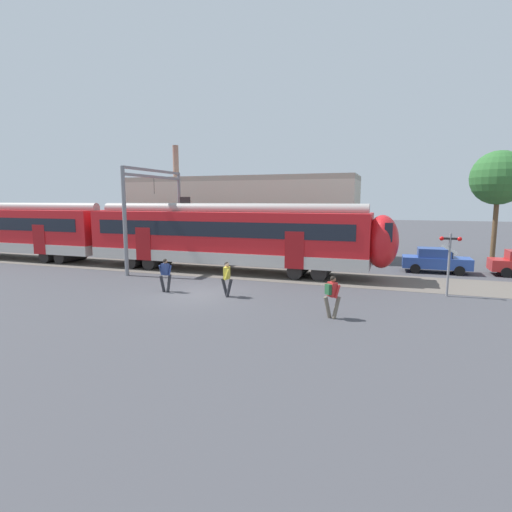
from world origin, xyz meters
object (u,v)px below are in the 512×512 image
pedestrian_navy (165,273)px  pedestrian_red (332,293)px  commuter_train (14,230)px  parked_car_blue (436,260)px  crossing_signal (449,254)px  pedestrian_yellow (227,277)px

pedestrian_navy → pedestrian_red: bearing=-12.0°
commuter_train → parked_car_blue: size_ratio=14.09×
pedestrian_navy → crossing_signal: bearing=15.2°
pedestrian_yellow → pedestrian_red: size_ratio=1.00×
pedestrian_navy → pedestrian_red: size_ratio=1.00×
pedestrian_red → crossing_signal: (4.63, 5.36, 1.02)m
pedestrian_yellow → pedestrian_red: 5.53m
pedestrian_yellow → parked_car_blue: bearing=45.9°
pedestrian_red → parked_car_blue: 12.94m
pedestrian_red → pedestrian_navy: bearing=168.0°
commuter_train → pedestrian_yellow: 21.57m
commuter_train → parked_car_blue: bearing=7.6°
pedestrian_yellow → parked_car_blue: size_ratio=0.41×
pedestrian_yellow → pedestrian_red: bearing=-20.0°
commuter_train → pedestrian_navy: commuter_train is taller
pedestrian_navy → parked_car_blue: size_ratio=0.41×
pedestrian_yellow → crossing_signal: 10.48m
pedestrian_navy → parked_car_blue: (13.15, 10.27, -0.18)m
pedestrian_yellow → parked_car_blue: (9.88, 10.18, -0.18)m
pedestrian_yellow → crossing_signal: crossing_signal is taller
pedestrian_yellow → parked_car_blue: 14.18m
commuter_train → pedestrian_navy: bearing=-19.6°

